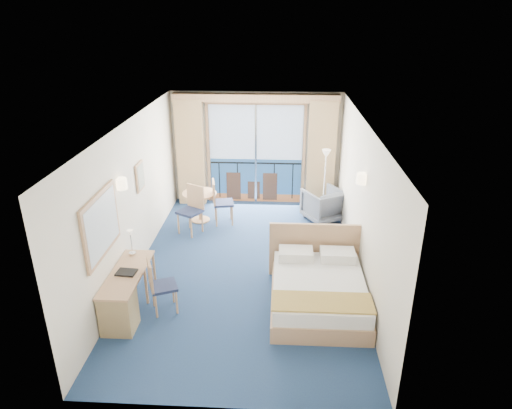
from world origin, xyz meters
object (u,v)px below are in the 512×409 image
desk_chair (158,283)px  table_chair_a (219,200)px  desk (121,304)px  table_chair_b (192,207)px  nightstand (343,257)px  round_table (200,199)px  armchair (323,205)px  bed (318,289)px  floor_lamp (325,166)px

desk_chair → table_chair_a: (0.53, 3.29, 0.05)m
desk → table_chair_b: size_ratio=1.41×
nightstand → table_chair_a: size_ratio=0.53×
desk_chair → table_chair_a: bearing=-31.6°
nightstand → desk_chair: 3.36m
round_table → table_chair_a: (0.46, -0.11, 0.05)m
table_chair_a → round_table: bearing=65.7°
nightstand → armchair: armchair is taller
bed → desk_chair: bed is taller
floor_lamp → table_chair_a: bearing=-167.4°
floor_lamp → desk: bearing=-128.5°
nightstand → floor_lamp: 2.59m
nightstand → table_chair_b: (-3.03, 1.44, 0.31)m
bed → round_table: bed is taller
bed → armchair: bed is taller
desk_chair → table_chair_a: size_ratio=0.91×
desk_chair → nightstand: bearing=-87.6°
round_table → table_chair_a: size_ratio=0.75×
armchair → table_chair_a: size_ratio=0.80×
table_chair_a → armchair: bearing=-93.7°
round_table → desk: bearing=-98.3°
desk_chair → armchair: bearing=-60.7°
armchair → round_table: 2.79m
bed → floor_lamp: (0.36, 3.51, 0.92)m
desk_chair → table_chair_b: 2.85m
round_table → table_chair_a: table_chair_a is taller
nightstand → table_chair_a: 3.15m
round_table → table_chair_b: size_ratio=0.74×
nightstand → armchair: bearing=95.0°
round_table → bed: bearing=-51.8°
bed → table_chair_b: 3.57m
nightstand → armchair: size_ratio=0.66×
table_chair_a → table_chair_b: table_chair_b is taller
bed → desk_chair: size_ratio=2.11×
armchair → table_chair_b: size_ratio=0.78×
nightstand → table_chair_b: bearing=154.6°
desk → armchair: bearing=50.2°
desk_chair → round_table: bearing=-23.6°
desk → floor_lamp: bearing=51.5°
table_chair_b → table_chair_a: bearing=70.5°
bed → table_chair_a: size_ratio=1.92×
bed → table_chair_a: bed is taller
floor_lamp → armchair: bearing=-94.3°
bed → nightstand: size_ratio=3.62×
armchair → nightstand: bearing=64.7°
round_table → table_chair_b: table_chair_b is taller
bed → round_table: 3.94m
desk_chair → round_table: 3.40m
desk → round_table: 3.82m
floor_lamp → desk_chair: bearing=-126.8°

